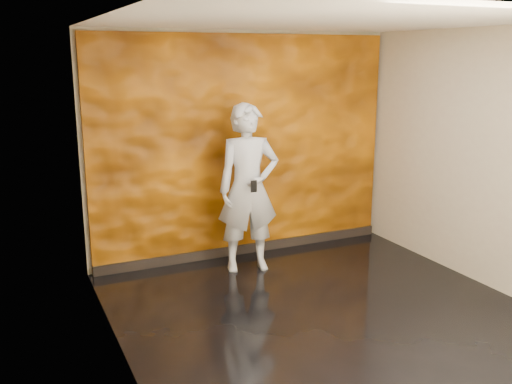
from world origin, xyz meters
name	(u,v)px	position (x,y,z in m)	size (l,w,h in m)	color
room	(328,175)	(0.00, 0.00, 1.40)	(4.02, 4.02, 2.81)	black
feature_wall	(245,147)	(0.00, 1.96, 1.38)	(3.90, 0.06, 2.75)	orange
baseboard	(247,248)	(0.00, 1.92, 0.06)	(3.90, 0.04, 0.12)	black
man	(248,188)	(-0.20, 1.42, 0.99)	(0.72, 0.47, 1.98)	#A7ACB6
phone	(254,186)	(-0.25, 1.14, 1.08)	(0.07, 0.01, 0.14)	black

